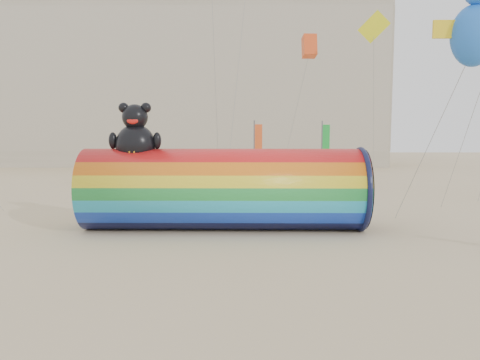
{
  "coord_description": "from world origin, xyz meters",
  "views": [
    {
      "loc": [
        0.73,
        -17.59,
        4.4
      ],
      "look_at": [
        0.5,
        1.5,
        2.4
      ],
      "focal_mm": 35.0,
      "sensor_mm": 36.0,
      "label": 1
    }
  ],
  "objects": [
    {
      "name": "festival_banners",
      "position": [
        0.45,
        17.14,
        2.64
      ],
      "size": [
        14.62,
        3.57,
        5.2
      ],
      "color": "#59595E",
      "rests_on": "ground"
    },
    {
      "name": "windsock_assembly",
      "position": [
        -0.26,
        3.2,
        1.91
      ],
      "size": [
        12.46,
        3.8,
        5.75
      ],
      "color": "red",
      "rests_on": "ground"
    },
    {
      "name": "hotel_building",
      "position": [
        -12.0,
        45.95,
        10.31
      ],
      "size": [
        60.4,
        15.4,
        20.6
      ],
      "color": "#B7AD99",
      "rests_on": "ground"
    },
    {
      "name": "ground",
      "position": [
        0.0,
        0.0,
        0.0
      ],
      "size": [
        160.0,
        160.0,
        0.0
      ],
      "primitive_type": "plane",
      "color": "#CCB58C",
      "rests_on": "ground"
    }
  ]
}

